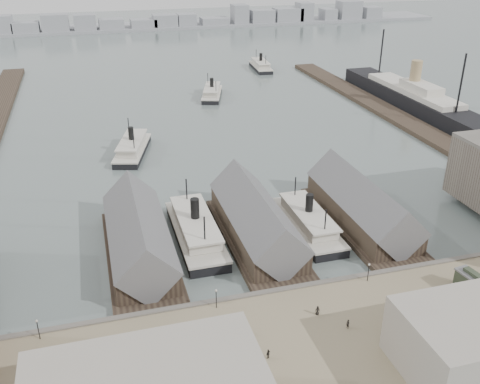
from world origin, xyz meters
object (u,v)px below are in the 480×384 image
object	(u,v)px
horse_cart_center	(243,333)
ferry_docked_west	(196,230)
ocean_steamer	(413,97)
horse_cart_right	(448,320)
horse_cart_left	(83,349)

from	to	relation	value
horse_cart_center	ferry_docked_west	bearing A→B (deg)	34.54
ocean_steamer	horse_cart_right	distance (m)	140.51
horse_cart_left	horse_cart_right	distance (m)	61.12
horse_cart_left	ferry_docked_west	bearing A→B (deg)	-12.08
ferry_docked_west	horse_cart_right	world-z (taller)	ferry_docked_west
horse_cart_center	ocean_steamer	bearing A→B (deg)	-8.19
ocean_steamer	horse_cart_center	bearing A→B (deg)	-132.20
ferry_docked_west	horse_cart_right	size ratio (longest dim) A/B	6.29
horse_cart_left	horse_cart_right	xyz separation A→B (m)	(60.32, -9.85, 0.07)
ferry_docked_west	horse_cart_center	world-z (taller)	ferry_docked_west
horse_cart_left	horse_cart_right	bearing A→B (deg)	-74.11
ferry_docked_west	ocean_steamer	world-z (taller)	ocean_steamer
horse_cart_center	horse_cart_left	bearing A→B (deg)	116.39
ferry_docked_west	ocean_steamer	xyz separation A→B (m)	(105.00, 78.83, 1.46)
ferry_docked_west	horse_cart_right	distance (m)	55.53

